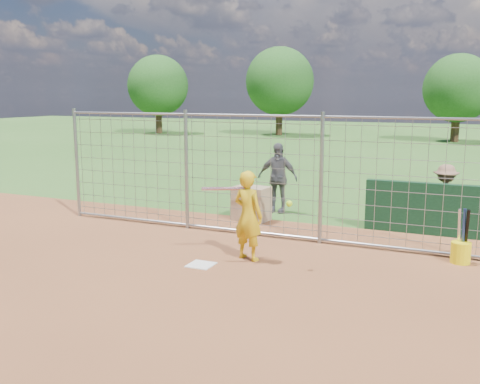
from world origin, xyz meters
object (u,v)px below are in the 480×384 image
at_px(bystander_b, 277,178).
at_px(equipment_bin, 251,204).
at_px(batter, 248,215).
at_px(bucket_with_bats, 461,250).
at_px(bystander_c, 445,197).

distance_m(bystander_b, equipment_bin, 1.22).
xyz_separation_m(batter, bystander_b, (-0.86, 3.93, 0.07)).
relative_size(bystander_b, bucket_with_bats, 1.79).
xyz_separation_m(bystander_b, equipment_bin, (-0.24, -1.10, -0.47)).
height_order(batter, bucket_with_bats, batter).
distance_m(equipment_bin, bucket_with_bats, 4.86).
bearing_deg(bystander_b, bucket_with_bats, -31.07).
bearing_deg(batter, bystander_b, -62.55).
relative_size(equipment_bin, bucket_with_bats, 0.82).
distance_m(batter, equipment_bin, 3.06).
xyz_separation_m(batter, equipment_bin, (-1.11, 2.83, -0.41)).
xyz_separation_m(batter, bystander_c, (3.07, 3.73, -0.09)).
relative_size(batter, bystander_c, 1.13).
bearing_deg(bystander_c, batter, 47.38).
xyz_separation_m(batter, bucket_with_bats, (3.50, 1.30, -0.56)).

